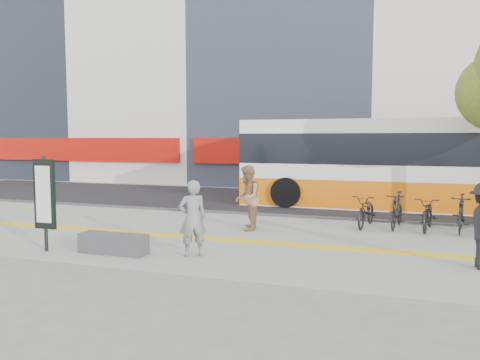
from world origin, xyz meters
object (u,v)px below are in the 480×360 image
(bench, at_px, (113,244))
(pedestrian_tan, at_px, (247,198))
(signboard, at_px, (44,196))
(seated_woman, at_px, (193,218))
(bus, at_px, (408,167))

(bench, height_order, pedestrian_tan, pedestrian_tan)
(signboard, height_order, pedestrian_tan, signboard)
(bench, distance_m, seated_woman, 1.94)
(pedestrian_tan, bearing_deg, bench, -41.61)
(seated_woman, distance_m, pedestrian_tan, 3.23)
(seated_woman, bearing_deg, pedestrian_tan, -129.06)
(bench, xyz_separation_m, bus, (6.32, 9.70, 1.31))
(bus, distance_m, pedestrian_tan, 7.51)
(bench, relative_size, bus, 0.13)
(signboard, relative_size, bus, 0.18)
(bench, xyz_separation_m, pedestrian_tan, (2.00, 3.58, 0.69))
(signboard, bearing_deg, bus, 51.64)
(bench, relative_size, seated_woman, 0.95)
(bench, relative_size, pedestrian_tan, 0.87)
(bench, bearing_deg, pedestrian_tan, 60.83)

